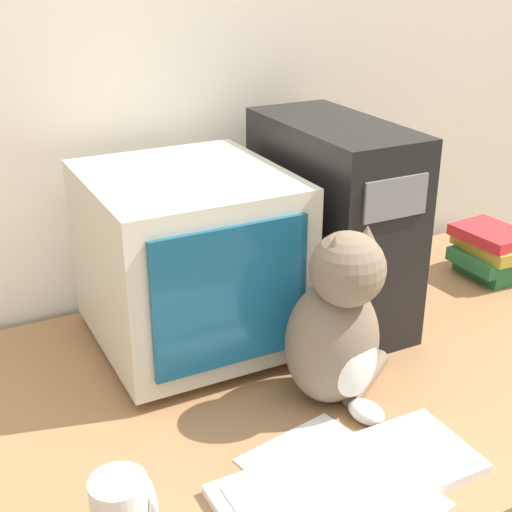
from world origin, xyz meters
The scene contains 9 objects.
wall_back centered at (0.00, 1.00, 1.25)m, with size 7.00×0.05×2.50m.
crt_monitor centered at (-0.10, 0.69, 0.93)m, with size 0.39×0.42×0.38m.
computer_tower centered at (0.24, 0.67, 0.96)m, with size 0.21×0.44×0.45m.
keyboard centered at (-0.04, 0.16, 0.74)m, with size 0.44×0.17×0.02m.
cat centered at (0.06, 0.37, 0.89)m, with size 0.27×0.23×0.35m.
book_stack centered at (0.72, 0.65, 0.80)m, with size 0.16×0.20×0.13m.
pen centered at (-0.18, 0.23, 0.74)m, with size 0.14×0.05×0.01m.
paper_sheet centered at (-0.06, 0.17, 0.74)m, with size 0.26×0.33×0.00m.
mug centered at (-0.40, 0.22, 0.78)m, with size 0.09×0.09×0.10m.
Camera 1 is at (-0.59, -0.57, 1.53)m, focal length 50.00 mm.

